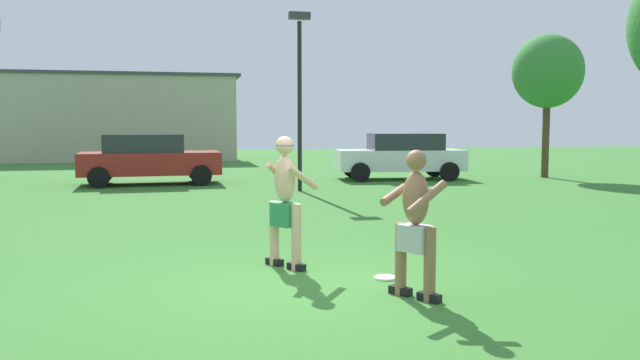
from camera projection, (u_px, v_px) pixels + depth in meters
ground_plane at (291, 285)px, 7.51m from camera, size 80.00×80.00×0.00m
player_with_cap at (285, 195)px, 8.34m from camera, size 0.72×0.81×1.75m
player_in_gray at (415, 222)px, 6.86m from camera, size 0.72×0.73×1.63m
frisbee at (385, 278)px, 7.81m from camera, size 0.28×0.28×0.03m
car_white_near_post at (401, 155)px, 21.84m from camera, size 4.48×2.44×1.58m
car_red_far_end at (149, 158)px, 19.99m from camera, size 4.37×2.17×1.58m
lamp_post at (300, 80)px, 17.80m from camera, size 0.60×0.24×5.01m
outbuilding_behind_lot at (115, 117)px, 33.31m from camera, size 12.85×4.39×4.50m
tree_behind_players at (548, 72)px, 22.31m from camera, size 2.45×2.45×5.05m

